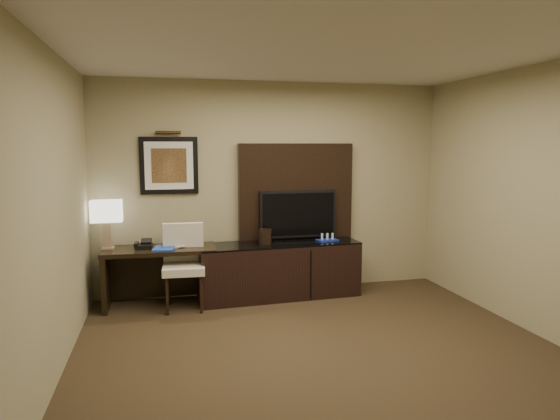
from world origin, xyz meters
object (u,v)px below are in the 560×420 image
object	(u,v)px
desk_phone	(144,245)
tv	(298,214)
table_lamp	(107,225)
desk	(161,277)
credenza	(279,270)
water_bottle	(196,239)
ice_bucket	(265,236)
minibar_tray	(327,237)
desk_chair	(184,268)

from	to	relation	value
desk_phone	tv	bearing A→B (deg)	10.15
table_lamp	desk_phone	size ratio (longest dim) A/B	2.98
tv	table_lamp	bearing A→B (deg)	-177.52
desk	credenza	world-z (taller)	desk
credenza	tv	distance (m)	0.76
tv	water_bottle	size ratio (longest dim) A/B	5.89
credenza	ice_bucket	world-z (taller)	ice_bucket
desk	credenza	xyz separation A→B (m)	(1.45, 0.00, -0.00)
credenza	desk_phone	xyz separation A→B (m)	(-1.63, 0.00, 0.40)
table_lamp	minibar_tray	xyz separation A→B (m)	(2.66, -0.11, -0.25)
desk	table_lamp	bearing A→B (deg)	173.08
desk_chair	table_lamp	bearing A→B (deg)	163.47
water_bottle	ice_bucket	xyz separation A→B (m)	(0.84, -0.03, 0.00)
tv	desk_phone	xyz separation A→B (m)	(-1.92, -0.19, -0.28)
desk_chair	minibar_tray	distance (m)	1.83
credenza	table_lamp	size ratio (longest dim) A/B	3.50
table_lamp	desk_phone	bearing A→B (deg)	-11.98
water_bottle	ice_bucket	bearing A→B (deg)	-2.24
tv	desk_chair	distance (m)	1.62
water_bottle	credenza	bearing A→B (deg)	-1.28
desk	table_lamp	world-z (taller)	table_lamp
desk_chair	ice_bucket	distance (m)	1.06
ice_bucket	minibar_tray	size ratio (longest dim) A/B	0.70
tv	desk	bearing A→B (deg)	-173.77
minibar_tray	desk	bearing A→B (deg)	179.46
tv	desk_chair	bearing A→B (deg)	-164.74
desk_phone	desk	bearing A→B (deg)	3.71
ice_bucket	desk_phone	bearing A→B (deg)	179.57
tv	water_bottle	bearing A→B (deg)	-172.82
table_lamp	tv	bearing A→B (deg)	2.48
credenza	tv	size ratio (longest dim) A/B	2.00
credenza	table_lamp	bearing A→B (deg)	174.55
desk	credenza	size ratio (longest dim) A/B	0.65
credenza	desk_chair	bearing A→B (deg)	-172.75
credenza	water_bottle	size ratio (longest dim) A/B	11.81
desk_phone	minibar_tray	xyz separation A→B (m)	(2.25, -0.02, -0.01)
desk_phone	minibar_tray	distance (m)	2.25
table_lamp	ice_bucket	bearing A→B (deg)	-3.00
desk	credenza	bearing A→B (deg)	1.81
water_bottle	desk	bearing A→B (deg)	-176.68
credenza	desk_chair	xyz separation A→B (m)	(-1.18, -0.21, 0.15)
desk	minibar_tray	size ratio (longest dim) A/B	5.00
desk	ice_bucket	world-z (taller)	ice_bucket
credenza	ice_bucket	distance (m)	0.47
water_bottle	minibar_tray	xyz separation A→B (m)	(1.64, -0.04, -0.04)
credenza	ice_bucket	size ratio (longest dim) A/B	11.01
desk_chair	minibar_tray	world-z (taller)	desk_chair
table_lamp	minibar_tray	bearing A→B (deg)	-2.34
table_lamp	water_bottle	world-z (taller)	table_lamp
desk_chair	desk_phone	world-z (taller)	desk_chair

